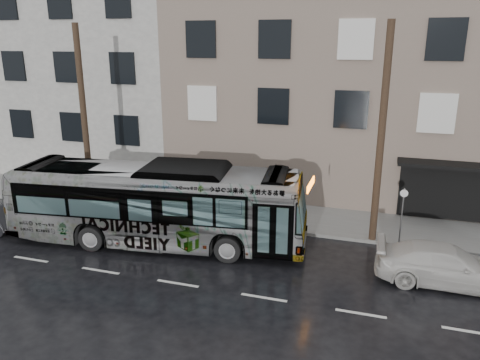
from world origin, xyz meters
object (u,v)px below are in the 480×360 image
Objects in this scene: dark_sedan at (37,217)px; utility_pole_front at (381,136)px; white_sedan at (446,265)px; bus at (157,204)px; sign_post at (402,216)px; utility_pole_rear at (84,119)px.

utility_pole_front is at bearing -80.07° from dark_sedan.
white_sedan is at bearing -47.80° from utility_pole_front.
sign_post is at bearing -81.25° from bus.
bus is (5.22, -2.78, -2.90)m from utility_pole_rear.
white_sedan is at bearing -97.46° from bus.
utility_pole_front is at bearing 180.00° from sign_post.
bus is at bearing -164.29° from sign_post.
bus is 11.44m from white_sedan.
sign_post reaches higher than dark_sedan.
sign_post is 0.49× the size of white_sedan.
dark_sedan is (-5.60, -0.78, -0.93)m from bus.
utility_pole_front is at bearing 0.00° from utility_pole_rear.
utility_pole_front reaches higher than dark_sedan.
utility_pole_rear is 6.59m from bus.
utility_pole_front is 15.30m from dark_sedan.
white_sedan is at bearing -91.68° from dark_sedan.
sign_post is 15.89m from dark_sedan.
utility_pole_front reaches higher than sign_post.
utility_pole_rear is at bearing 54.99° from bus.
utility_pole_rear reaches higher than dark_sedan.
dark_sedan is (-0.38, -3.56, -3.83)m from utility_pole_rear.
sign_post reaches higher than white_sedan.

